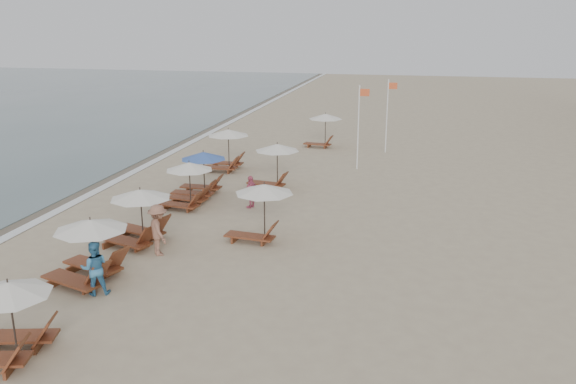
% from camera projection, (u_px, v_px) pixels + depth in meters
% --- Properties ---
extents(ground, '(160.00, 160.00, 0.00)m').
position_uv_depth(ground, '(262.00, 305.00, 17.59)').
color(ground, tan).
rests_on(ground, ground).
extents(wet_sand_band, '(3.20, 140.00, 0.01)m').
position_uv_depth(wet_sand_band, '(73.00, 189.00, 29.60)').
color(wet_sand_band, '#6B5E4C').
rests_on(wet_sand_band, ground).
extents(foam_line, '(0.50, 140.00, 0.02)m').
position_uv_depth(foam_line, '(96.00, 191.00, 29.33)').
color(foam_line, white).
rests_on(foam_line, ground).
extents(lounger_station_0, '(2.56, 2.34, 2.09)m').
position_uv_depth(lounger_station_0, '(4.00, 323.00, 14.54)').
color(lounger_station_0, brown).
rests_on(lounger_station_0, ground).
extents(lounger_station_1, '(2.82, 2.66, 2.12)m').
position_uv_depth(lounger_station_1, '(85.00, 252.00, 18.90)').
color(lounger_station_1, brown).
rests_on(lounger_station_1, ground).
extents(lounger_station_2, '(2.75, 2.56, 2.13)m').
position_uv_depth(lounger_station_2, '(135.00, 217.00, 22.20)').
color(lounger_station_2, brown).
rests_on(lounger_station_2, ground).
extents(lounger_station_3, '(2.48, 2.13, 2.09)m').
position_uv_depth(lounger_station_3, '(185.00, 185.00, 26.54)').
color(lounger_station_3, brown).
rests_on(lounger_station_3, ground).
extents(lounger_station_4, '(2.57, 2.17, 2.16)m').
position_uv_depth(lounger_station_4, '(199.00, 175.00, 28.33)').
color(lounger_station_4, brown).
rests_on(lounger_station_4, ground).
extents(lounger_station_5, '(2.65, 2.33, 2.33)m').
position_uv_depth(lounger_station_5, '(225.00, 150.00, 33.20)').
color(lounger_station_5, brown).
rests_on(lounger_station_5, ground).
extents(inland_station_0, '(2.66, 2.24, 2.22)m').
position_uv_depth(inland_station_0, '(258.00, 206.00, 22.30)').
color(inland_station_0, brown).
rests_on(inland_station_0, ground).
extents(inland_station_1, '(2.68, 2.24, 2.22)m').
position_uv_depth(inland_station_1, '(273.00, 161.00, 29.59)').
color(inland_station_1, brown).
rests_on(inland_station_1, ground).
extents(inland_station_2, '(2.59, 2.24, 2.22)m').
position_uv_depth(inland_station_2, '(323.00, 126.00, 39.22)').
color(inland_station_2, brown).
rests_on(inland_station_2, ground).
extents(beachgoer_mid_a, '(1.03, 0.94, 1.71)m').
position_uv_depth(beachgoer_mid_a, '(95.00, 268.00, 18.05)').
color(beachgoer_mid_a, teal).
rests_on(beachgoer_mid_a, ground).
extents(beachgoer_mid_b, '(1.32, 1.37, 1.87)m').
position_uv_depth(beachgoer_mid_b, '(158.00, 230.00, 21.12)').
color(beachgoer_mid_b, '#8B5B47').
rests_on(beachgoer_mid_b, ground).
extents(beachgoer_far_a, '(0.63, 0.94, 1.49)m').
position_uv_depth(beachgoer_far_a, '(251.00, 192.00, 26.54)').
color(beachgoer_far_a, '#BF4C67').
rests_on(beachgoer_far_a, ground).
extents(flag_pole_near, '(0.60, 0.08, 4.74)m').
position_uv_depth(flag_pole_near, '(359.00, 123.00, 33.02)').
color(flag_pole_near, silver).
rests_on(flag_pole_near, ground).
extents(flag_pole_far, '(0.60, 0.08, 4.63)m').
position_uv_depth(flag_pole_far, '(388.00, 113.00, 37.31)').
color(flag_pole_far, silver).
rests_on(flag_pole_far, ground).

